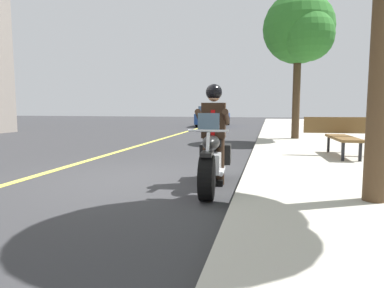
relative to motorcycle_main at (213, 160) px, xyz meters
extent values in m
plane|color=#333335|center=(-0.15, -1.53, -0.45)|extent=(80.00, 80.00, 0.00)
cube|color=#E5DB4C|center=(-0.15, -3.53, -0.45)|extent=(60.00, 0.16, 0.01)
cylinder|color=black|center=(0.84, 0.06, -0.12)|extent=(0.67, 0.25, 0.66)
cylinder|color=black|center=(-0.70, -0.05, -0.12)|extent=(0.67, 0.25, 0.66)
cube|color=silver|center=(0.05, 0.00, -0.03)|extent=(0.58, 0.32, 0.32)
ellipsoid|color=black|center=(0.25, 0.02, 0.33)|extent=(0.58, 0.32, 0.24)
cube|color=black|center=(-0.30, -0.02, 0.29)|extent=(0.72, 0.33, 0.12)
cube|color=black|center=(-0.67, 0.17, 0.03)|extent=(0.41, 0.15, 0.36)
cube|color=black|center=(-0.64, -0.27, 0.03)|extent=(0.41, 0.15, 0.36)
cylinder|color=silver|center=(0.82, 0.06, 0.15)|extent=(0.35, 0.08, 0.76)
cylinder|color=silver|center=(0.66, 0.05, 0.55)|extent=(0.08, 0.60, 0.04)
cube|color=black|center=(0.84, 0.06, 0.23)|extent=(0.37, 0.19, 0.06)
cylinder|color=silver|center=(-0.27, 0.14, -0.19)|extent=(0.90, 0.15, 0.08)
cube|color=slate|center=(0.64, 0.04, 0.67)|extent=(0.06, 0.32, 0.28)
cylinder|color=black|center=(-0.21, 0.10, -0.03)|extent=(0.14, 0.14, 0.84)
cube|color=black|center=(-0.15, 0.11, -0.40)|extent=(0.27, 0.13, 0.10)
cylinder|color=black|center=(-0.19, -0.14, -0.03)|extent=(0.14, 0.14, 0.84)
cube|color=black|center=(-0.14, -0.13, -0.40)|extent=(0.27, 0.13, 0.10)
cube|color=black|center=(-0.20, -0.02, 0.67)|extent=(0.35, 0.42, 0.60)
cube|color=red|center=(-0.04, -0.01, 0.63)|extent=(0.03, 0.07, 0.44)
cylinder|color=black|center=(-0.04, 0.21, 0.73)|extent=(0.56, 0.14, 0.28)
cylinder|color=black|center=(-0.01, -0.22, 0.73)|extent=(0.56, 0.14, 0.28)
sphere|color=tan|center=(-0.20, -0.02, 1.10)|extent=(0.22, 0.22, 0.22)
sphere|color=black|center=(-0.20, -0.02, 1.15)|extent=(0.28, 0.28, 0.28)
cube|color=navy|center=(-18.35, -3.00, 0.10)|extent=(4.60, 1.80, 0.70)
cube|color=slate|center=(-18.15, -3.00, 0.65)|extent=(2.40, 1.60, 0.60)
cylinder|color=black|center=(-19.80, -3.85, -0.13)|extent=(0.64, 0.22, 0.64)
cylinder|color=black|center=(-19.80, -2.15, -0.13)|extent=(0.64, 0.22, 0.64)
cylinder|color=black|center=(-16.90, -3.85, -0.13)|extent=(0.64, 0.22, 0.64)
cylinder|color=black|center=(-16.90, -2.15, -0.13)|extent=(0.64, 0.22, 0.64)
cube|color=brown|center=(-3.24, 2.67, 0.15)|extent=(1.82, 0.59, 0.06)
cube|color=brown|center=(-3.46, 2.66, 0.45)|extent=(0.15, 1.80, 0.40)
cube|color=black|center=(-2.50, 2.89, -0.09)|extent=(0.06, 0.06, 0.42)
cube|color=black|center=(-2.49, 2.53, -0.09)|extent=(0.06, 0.06, 0.42)
cube|color=black|center=(-4.00, 2.81, -0.09)|extent=(0.06, 0.06, 0.42)
cube|color=black|center=(-3.99, 2.45, -0.09)|extent=(0.06, 0.06, 0.42)
cylinder|color=#42301E|center=(-7.95, 1.87, 1.25)|extent=(0.28, 0.28, 3.10)
sphere|color=#2D7228|center=(-7.95, 1.87, 3.80)|extent=(2.60, 2.60, 2.60)
sphere|color=#2D7228|center=(-7.35, 2.17, 3.40)|extent=(1.80, 1.80, 1.80)
cylinder|color=#4C3823|center=(0.92, 2.26, 1.34)|extent=(0.28, 0.28, 3.28)
camera|label=1|loc=(5.63, 0.93, 0.90)|focal=32.00mm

